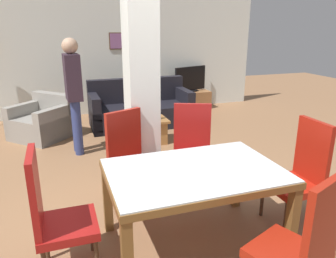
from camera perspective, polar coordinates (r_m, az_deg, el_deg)
ground_plane at (r=3.24m, az=4.34°, el=-19.04°), size 18.00×18.00×0.00m
back_wall at (r=7.53m, az=-10.99°, el=12.91°), size 7.20×0.09×2.70m
divider_pillar at (r=3.84m, az=-4.71°, el=8.84°), size 0.35×0.40×2.70m
dining_table at (r=2.93m, az=4.61°, el=-9.68°), size 1.51×1.01×0.74m
dining_chair_far_right at (r=3.87m, az=4.19°, el=-3.37°), size 0.60×0.60×1.06m
dining_chair_head_right at (r=3.53m, az=22.13°, el=-6.86°), size 0.46×0.46×1.06m
dining_chair_far_left at (r=3.61m, az=-6.54°, el=-5.02°), size 0.60×0.60×1.06m
dining_chair_head_left at (r=2.76m, az=-19.25°, el=-13.63°), size 0.46×0.46×1.06m
dining_chair_near_right at (r=2.46m, az=22.27°, el=-18.11°), size 0.60×0.60×1.06m
sofa at (r=6.60m, az=-4.85°, el=3.30°), size 1.98×0.89×0.91m
armchair at (r=6.25m, az=-20.99°, el=1.03°), size 1.21×1.21×0.75m
coffee_table at (r=5.59m, az=-3.35°, el=-0.29°), size 0.62×0.48×0.42m
bottle at (r=5.50m, az=-1.85°, el=2.73°), size 0.08×0.08×0.26m
tv_stand at (r=7.95m, az=3.83°, el=5.07°), size 0.97×0.40×0.41m
tv_screen at (r=7.86m, az=3.91°, el=8.59°), size 0.86×0.33×0.59m
standing_person at (r=5.14m, az=-16.13°, el=6.78°), size 0.24×0.39×1.76m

